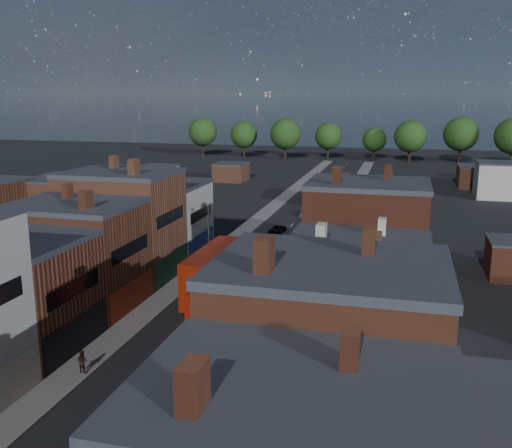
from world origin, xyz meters
The scene contains 15 objects.
ground centered at (0.00, 0.00, 0.00)m, with size 400.00×400.00×0.00m, color black.
pavement_west centered at (-6.50, 50.00, 0.06)m, with size 3.00×200.00×0.12m, color gray.
pavement_east centered at (6.50, 50.00, 0.06)m, with size 3.00×200.00×0.12m, color gray.
terrace_east centered at (14.00, 0.00, 6.50)m, with size 12.00×80.00×13.01m, color brown.
lamp_post_1 centered at (5.20, 0.00, 4.70)m, with size 0.25×0.70×8.12m.
lamp_post_2 centered at (-5.20, 30.00, 4.70)m, with size 0.25×0.70×8.12m.
lamp_post_3 centered at (5.20, 60.00, 4.70)m, with size 0.25×0.70×8.12m.
bus_0 centered at (-1.50, 20.60, 2.82)m, with size 3.21×12.13×5.22m.
bus_1 centered at (1.50, 13.19, 2.72)m, with size 3.63×11.84×5.04m.
bus_2 centered at (1.50, 77.32, 2.57)m, with size 3.74×11.25×4.77m.
car_1 centered at (2.75, 8.42, 0.53)m, with size 1.12×3.23×1.06m, color navy.
car_2 centered at (-1.20, 50.28, 0.57)m, with size 1.88×4.08×1.13m, color black.
car_3 centered at (1.22, 64.27, 0.64)m, with size 1.80×4.43×1.29m, color #BEBEBE.
ped_1 centered at (-5.72, 1.92, 1.01)m, with size 0.87×0.48×1.79m, color #3D1A18.
ped_3 centered at (7.70, 16.46, 0.94)m, with size 0.96×0.44×1.64m, color #615B53.
Camera 1 is at (17.45, -33.74, 21.06)m, focal length 40.00 mm.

